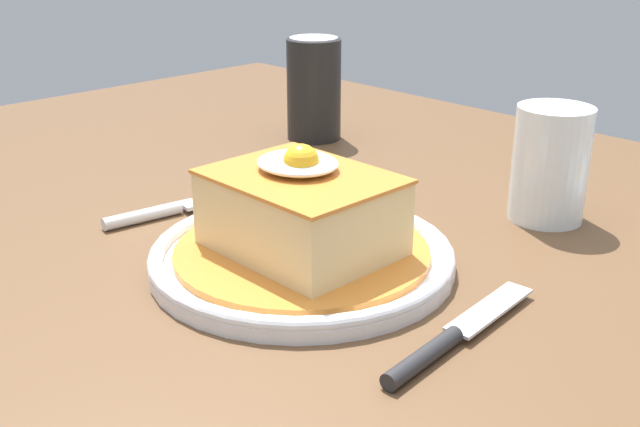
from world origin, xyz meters
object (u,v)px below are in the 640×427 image
Objects in this scene: soda_can at (314,89)px; drinking_glass at (549,172)px; main_plate at (302,256)px; knife at (444,342)px; fork at (164,211)px.

soda_can is 0.34m from drinking_glass.
main_plate is 0.37m from soda_can.
drinking_glass is (-0.08, 0.25, 0.04)m from knife.
soda_can is (-0.42, 0.28, 0.06)m from knife.
main_plate is at bearing 172.82° from knife.
knife is at bearing -34.03° from soda_can.
soda_can is (-0.09, 0.28, 0.06)m from fork.
soda_can reaches higher than drinking_glass.
soda_can reaches higher than main_plate.
soda_can is at bearing 145.97° from knife.
knife is (0.32, 0.00, 0.00)m from fork.
main_plate is 0.16m from knife.
knife is 1.58× the size of drinking_glass.
fork is 0.32m from knife.
drinking_glass reaches higher than main_plate.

